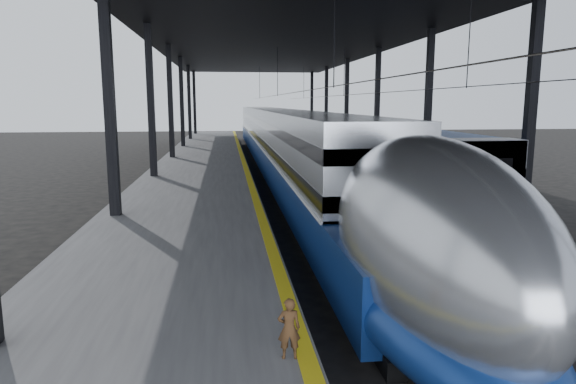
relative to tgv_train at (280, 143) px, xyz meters
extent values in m
plane|color=black|center=(-2.00, -23.47, -2.08)|extent=(160.00, 160.00, 0.00)
cube|color=#4C4C4F|center=(-5.50, -3.47, -1.58)|extent=(6.00, 80.00, 1.00)
cube|color=gold|center=(-2.70, -3.47, -1.08)|extent=(0.30, 80.00, 0.01)
cube|color=slate|center=(-0.72, -3.47, -2.00)|extent=(0.08, 80.00, 0.16)
cube|color=slate|center=(0.72, -3.47, -2.00)|extent=(0.08, 80.00, 0.16)
cube|color=slate|center=(4.28, -3.47, -2.00)|extent=(0.08, 80.00, 0.16)
cube|color=slate|center=(5.72, -3.47, -2.00)|extent=(0.08, 80.00, 0.16)
cube|color=black|center=(-7.80, -18.47, 2.42)|extent=(0.35, 0.35, 9.00)
cube|color=black|center=(7.60, -18.47, 2.42)|extent=(0.35, 0.35, 9.00)
cube|color=black|center=(-7.80, -8.47, 2.42)|extent=(0.35, 0.35, 9.00)
cube|color=black|center=(7.60, -8.47, 2.42)|extent=(0.35, 0.35, 9.00)
cube|color=black|center=(-7.80, 1.53, 2.42)|extent=(0.35, 0.35, 9.00)
cube|color=black|center=(7.60, 1.53, 2.42)|extent=(0.35, 0.35, 9.00)
cube|color=black|center=(-7.80, 11.53, 2.42)|extent=(0.35, 0.35, 9.00)
cube|color=black|center=(7.60, 11.53, 2.42)|extent=(0.35, 0.35, 9.00)
cube|color=black|center=(-7.80, 21.53, 2.42)|extent=(0.35, 0.35, 9.00)
cube|color=black|center=(7.60, 21.53, 2.42)|extent=(0.35, 0.35, 9.00)
cube|color=black|center=(-7.80, 31.53, 2.42)|extent=(0.35, 0.35, 9.00)
cube|color=black|center=(7.60, 31.53, 2.42)|extent=(0.35, 0.35, 9.00)
cube|color=black|center=(-0.10, -3.47, 7.17)|extent=(18.00, 75.00, 0.45)
cylinder|color=slate|center=(0.00, -3.47, 3.42)|extent=(0.03, 74.00, 0.03)
cylinder|color=slate|center=(5.00, -3.47, 3.42)|extent=(0.03, 74.00, 0.03)
cube|color=#B0B2B7|center=(0.00, 4.02, 0.30)|extent=(3.00, 57.00, 4.14)
cube|color=navy|center=(0.00, 2.52, -0.99)|extent=(3.08, 62.00, 1.60)
cube|color=silver|center=(0.00, 4.02, -0.17)|extent=(3.10, 57.00, 0.10)
cube|color=black|center=(0.00, 4.02, 1.49)|extent=(3.04, 57.00, 0.43)
cube|color=black|center=(0.00, 4.02, 0.30)|extent=(3.04, 57.00, 0.43)
ellipsoid|color=#B0B2B7|center=(0.00, -27.48, 0.14)|extent=(3.00, 8.40, 4.14)
ellipsoid|color=navy|center=(0.00, -27.48, -1.05)|extent=(3.08, 8.40, 1.76)
ellipsoid|color=black|center=(0.00, -30.08, 0.97)|extent=(1.55, 2.20, 0.93)
cube|color=black|center=(0.00, -27.48, -1.88)|extent=(2.28, 2.60, 0.40)
cube|color=black|center=(0.00, -5.48, -1.88)|extent=(2.28, 2.60, 0.40)
cube|color=navy|center=(5.00, -11.52, -0.21)|extent=(2.62, 18.00, 3.56)
cube|color=gray|center=(5.00, -19.92, -0.21)|extent=(2.67, 1.20, 3.60)
cube|color=black|center=(5.00, -20.54, 0.59)|extent=(1.59, 0.06, 0.80)
cube|color=maroon|center=(5.00, -20.54, -0.63)|extent=(1.12, 0.06, 0.51)
cube|color=gray|center=(5.00, 7.48, -0.21)|extent=(2.62, 18.00, 3.56)
cube|color=gray|center=(5.00, 26.48, -0.21)|extent=(2.62, 18.00, 3.56)
cube|color=black|center=(5.00, -17.52, -1.90)|extent=(2.06, 2.40, 0.36)
cube|color=black|center=(5.00, 4.48, -1.90)|extent=(2.06, 2.40, 0.36)
imported|color=#4A2F18|center=(-2.97, -29.51, -0.59)|extent=(0.36, 0.24, 0.98)
camera|label=1|loc=(-3.88, -36.85, 2.82)|focal=32.00mm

